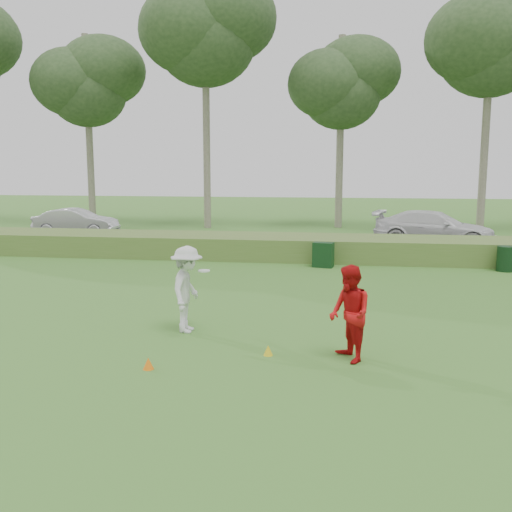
% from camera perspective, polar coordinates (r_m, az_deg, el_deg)
% --- Properties ---
extents(ground, '(120.00, 120.00, 0.00)m').
position_cam_1_polar(ground, '(12.16, -2.94, -8.96)').
color(ground, '#346D24').
rests_on(ground, ground).
extents(reed_strip, '(80.00, 3.00, 0.90)m').
position_cam_1_polar(reed_strip, '(23.67, 2.99, 0.92)').
color(reed_strip, '#4B6E2C').
rests_on(reed_strip, ground).
extents(park_road, '(80.00, 6.00, 0.06)m').
position_cam_1_polar(park_road, '(28.66, 4.01, 1.45)').
color(park_road, '#2D2D2D').
rests_on(park_road, ground).
extents(tree_2, '(6.50, 6.50, 12.00)m').
position_cam_1_polar(tree_2, '(39.29, -16.55, 16.19)').
color(tree_2, gray).
rests_on(tree_2, ground).
extents(tree_3, '(7.80, 7.80, 15.50)m').
position_cam_1_polar(tree_3, '(36.20, -5.10, 21.40)').
color(tree_3, gray).
rests_on(tree_3, ground).
extents(tree_4, '(6.24, 6.24, 11.50)m').
position_cam_1_polar(tree_4, '(36.16, 8.52, 16.52)').
color(tree_4, gray).
rests_on(tree_4, ground).
extents(tree_5, '(7.28, 7.28, 14.00)m').
position_cam_1_polar(tree_5, '(35.32, 22.45, 19.25)').
color(tree_5, gray).
rests_on(tree_5, ground).
extents(player_white, '(0.90, 1.28, 1.97)m').
position_cam_1_polar(player_white, '(13.01, -6.91, -3.33)').
color(player_white, silver).
rests_on(player_white, ground).
extents(player_red, '(1.03, 1.13, 1.88)m').
position_cam_1_polar(player_red, '(11.14, 9.36, -5.71)').
color(player_red, red).
rests_on(player_red, ground).
extents(cone_orange, '(0.20, 0.20, 0.22)m').
position_cam_1_polar(cone_orange, '(10.96, -10.71, -10.51)').
color(cone_orange, orange).
rests_on(cone_orange, ground).
extents(cone_yellow, '(0.19, 0.19, 0.21)m').
position_cam_1_polar(cone_yellow, '(11.53, 1.22, -9.40)').
color(cone_yellow, yellow).
rests_on(cone_yellow, ground).
extents(utility_cabinet, '(0.83, 0.61, 0.93)m').
position_cam_1_polar(utility_cabinet, '(21.53, 6.74, 0.12)').
color(utility_cabinet, '#113316').
rests_on(utility_cabinet, ground).
extents(trash_bin, '(0.77, 0.77, 0.91)m').
position_cam_1_polar(trash_bin, '(22.43, 23.67, -0.25)').
color(trash_bin, black).
rests_on(trash_bin, ground).
extents(car_mid, '(4.50, 1.78, 1.46)m').
position_cam_1_polar(car_mid, '(32.30, -17.54, 3.25)').
color(car_mid, silver).
rests_on(car_mid, park_road).
extents(car_right, '(5.98, 3.54, 1.62)m').
position_cam_1_polar(car_right, '(28.21, 17.39, 2.67)').
color(car_right, silver).
rests_on(car_right, park_road).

